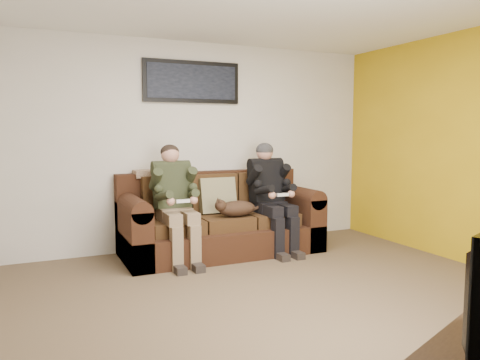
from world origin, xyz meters
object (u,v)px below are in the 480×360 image
sofa (219,222)px  person_left (175,196)px  cat (235,208)px  framed_poster (192,82)px  person_right (271,190)px

sofa → person_left: person_left is taller
sofa → cat: size_ratio=3.61×
cat → person_left: bearing=173.1°
sofa → framed_poster: 1.78m
person_left → cat: 0.74m
person_left → cat: bearing=-6.9°
person_left → framed_poster: (0.41, 0.58, 1.34)m
cat → framed_poster: 1.69m
person_right → cat: person_right is taller
sofa → person_right: size_ratio=1.78×
sofa → cat: (0.10, -0.29, 0.21)m
person_right → cat: bearing=-170.5°
sofa → framed_poster: size_ratio=1.90×
person_left → person_right: person_right is taller
person_left → person_right: bearing=0.0°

